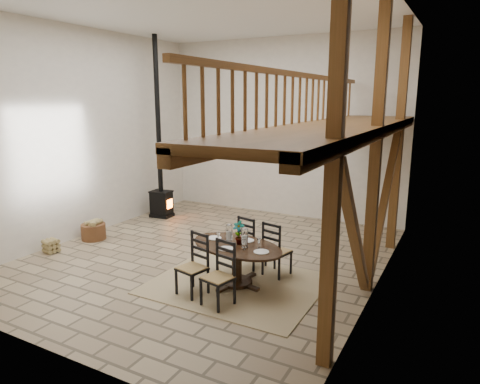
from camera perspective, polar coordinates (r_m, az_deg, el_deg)
The scene contains 7 objects.
ground at distance 9.38m, azimuth -4.33°, elevation -8.56°, with size 8.00×8.00×0.00m, color tan.
room_shell at distance 8.18m, azimuth 2.48°, elevation 10.04°, with size 7.02×8.02×5.01m.
rug at distance 8.04m, azimuth -0.43°, elevation -12.14°, with size 3.00×2.50×0.02m, color tan.
dining_table at distance 7.88m, azimuth -0.43°, elevation -9.31°, with size 2.07×2.25×1.20m.
wood_stove at distance 12.30m, azimuth -10.57°, elevation 1.92°, with size 0.62×0.50×5.00m.
log_basket at distance 10.97m, azimuth -18.95°, elevation -4.93°, with size 0.58×0.58×0.48m.
log_stack at distance 10.42m, azimuth -23.88°, elevation -6.59°, with size 0.33×0.34×0.30m.
Camera 1 is at (4.75, -7.36, 3.37)m, focal length 32.00 mm.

